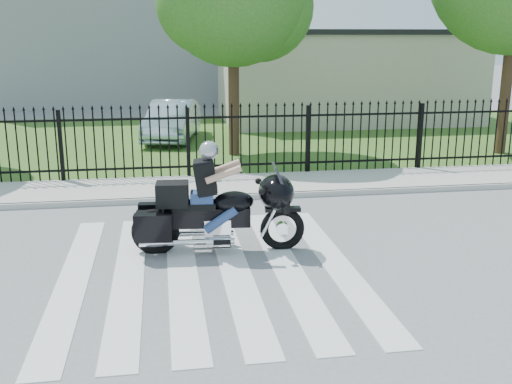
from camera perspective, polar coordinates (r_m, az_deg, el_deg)
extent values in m
plane|color=slate|center=(9.23, -4.49, -7.53)|extent=(120.00, 120.00, 0.00)
cube|color=#ADAAA3|center=(13.96, -6.18, 0.42)|extent=(40.00, 2.00, 0.12)
cube|color=#ADAAA3|center=(12.99, -5.94, -0.66)|extent=(40.00, 0.12, 0.12)
cube|color=#386020|center=(20.82, -7.21, 4.98)|extent=(40.00, 12.00, 0.02)
cube|color=black|center=(14.87, -6.42, 2.44)|extent=(26.00, 0.04, 0.05)
cube|color=black|center=(14.66, -6.55, 7.03)|extent=(26.00, 0.04, 0.05)
cylinder|color=#382316|center=(17.70, -2.14, 10.14)|extent=(0.32, 0.32, 4.16)
cylinder|color=#382316|center=(19.41, 22.83, 10.38)|extent=(0.32, 0.32, 4.80)
cube|color=#B6AB98|center=(25.74, 8.36, 10.69)|extent=(10.00, 6.00, 3.50)
cube|color=black|center=(25.68, 8.52, 14.81)|extent=(10.20, 6.20, 0.20)
torus|color=black|center=(10.00, 2.53, -3.53)|extent=(0.75, 0.20, 0.74)
torus|color=black|center=(9.98, -9.57, -3.77)|extent=(0.80, 0.23, 0.79)
cube|color=black|center=(9.87, -4.63, -2.38)|extent=(1.42, 0.37, 0.32)
ellipsoid|color=black|center=(9.80, -2.14, -0.95)|extent=(0.70, 0.49, 0.36)
cube|color=black|center=(9.81, -5.92, -1.26)|extent=(0.73, 0.40, 0.11)
cube|color=silver|center=(9.92, -3.68, -3.38)|extent=(0.46, 0.36, 0.32)
ellipsoid|color=black|center=(9.81, 1.94, -0.02)|extent=(0.65, 0.82, 0.58)
cube|color=black|center=(9.78, -7.97, -0.21)|extent=(0.55, 0.45, 0.39)
cube|color=navy|center=(9.77, -5.18, -0.52)|extent=(0.39, 0.35, 0.19)
sphere|color=#A6AAAE|center=(9.60, -4.51, 3.97)|extent=(0.31, 0.31, 0.31)
imported|color=#9FB8C8|center=(20.61, -7.98, 6.77)|extent=(2.19, 4.26, 1.34)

